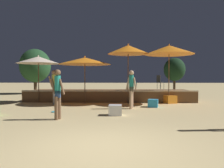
{
  "coord_description": "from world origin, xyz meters",
  "views": [
    {
      "loc": [
        0.36,
        -4.5,
        1.45
      ],
      "look_at": [
        0.0,
        5.97,
        1.16
      ],
      "focal_mm": 35.0,
      "sensor_mm": 36.0,
      "label": 1
    }
  ],
  "objects_px": {
    "cube_seat_4": "(153,103)",
    "bistro_chair_1": "(159,81)",
    "person_1": "(58,92)",
    "patio_umbrella_2": "(169,50)",
    "cube_seat_3": "(139,98)",
    "bistro_chair_0": "(133,81)",
    "person_3": "(54,85)",
    "patio_umbrella_0": "(85,61)",
    "background_tree_1": "(35,66)",
    "cube_seat_1": "(115,110)",
    "cube_seat_2": "(170,99)",
    "person_0": "(131,88)",
    "background_tree_0": "(174,70)",
    "patio_umbrella_1": "(38,60)",
    "patio_umbrella_3": "(128,50)",
    "frisbee_disc": "(54,112)"
  },
  "relations": [
    {
      "from": "patio_umbrella_2",
      "to": "background_tree_0",
      "type": "distance_m",
      "value": 14.31
    },
    {
      "from": "patio_umbrella_1",
      "to": "cube_seat_1",
      "type": "bearing_deg",
      "value": -42.4
    },
    {
      "from": "bistro_chair_0",
      "to": "patio_umbrella_0",
      "type": "bearing_deg",
      "value": 127.67
    },
    {
      "from": "cube_seat_4",
      "to": "frisbee_disc",
      "type": "distance_m",
      "value": 4.78
    },
    {
      "from": "patio_umbrella_3",
      "to": "bistro_chair_0",
      "type": "height_order",
      "value": "patio_umbrella_3"
    },
    {
      "from": "patio_umbrella_0",
      "to": "bistro_chair_0",
      "type": "distance_m",
      "value": 3.82
    },
    {
      "from": "patio_umbrella_0",
      "to": "person_3",
      "type": "xyz_separation_m",
      "value": [
        -1.6,
        -0.6,
        -1.36
      ]
    },
    {
      "from": "patio_umbrella_3",
      "to": "cube_seat_1",
      "type": "distance_m",
      "value": 4.9
    },
    {
      "from": "cube_seat_4",
      "to": "background_tree_0",
      "type": "bearing_deg",
      "value": 72.41
    },
    {
      "from": "cube_seat_1",
      "to": "cube_seat_4",
      "type": "distance_m",
      "value": 3.05
    },
    {
      "from": "cube_seat_2",
      "to": "person_0",
      "type": "xyz_separation_m",
      "value": [
        -2.32,
        -2.29,
        0.77
      ]
    },
    {
      "from": "cube_seat_4",
      "to": "person_3",
      "type": "relative_size",
      "value": 0.3
    },
    {
      "from": "cube_seat_1",
      "to": "cube_seat_2",
      "type": "relative_size",
      "value": 0.67
    },
    {
      "from": "cube_seat_4",
      "to": "person_0",
      "type": "relative_size",
      "value": 0.32
    },
    {
      "from": "cube_seat_3",
      "to": "person_3",
      "type": "relative_size",
      "value": 0.28
    },
    {
      "from": "patio_umbrella_1",
      "to": "cube_seat_1",
      "type": "distance_m",
      "value": 6.61
    },
    {
      "from": "patio_umbrella_2",
      "to": "cube_seat_1",
      "type": "xyz_separation_m",
      "value": [
        -2.94,
        -3.93,
        -2.82
      ]
    },
    {
      "from": "patio_umbrella_0",
      "to": "cube_seat_2",
      "type": "height_order",
      "value": "patio_umbrella_0"
    },
    {
      "from": "cube_seat_3",
      "to": "bistro_chair_1",
      "type": "bearing_deg",
      "value": 40.5
    },
    {
      "from": "person_0",
      "to": "frisbee_disc",
      "type": "relative_size",
      "value": 7.52
    },
    {
      "from": "patio_umbrella_2",
      "to": "frisbee_disc",
      "type": "xyz_separation_m",
      "value": [
        -5.53,
        -3.3,
        -3.0
      ]
    },
    {
      "from": "cube_seat_3",
      "to": "background_tree_1",
      "type": "bearing_deg",
      "value": 142.88
    },
    {
      "from": "patio_umbrella_0",
      "to": "background_tree_1",
      "type": "relative_size",
      "value": 0.73
    },
    {
      "from": "patio_umbrella_2",
      "to": "cube_seat_3",
      "type": "bearing_deg",
      "value": 157.34
    },
    {
      "from": "patio_umbrella_3",
      "to": "background_tree_0",
      "type": "bearing_deg",
      "value": 66.37
    },
    {
      "from": "patio_umbrella_1",
      "to": "bistro_chair_0",
      "type": "xyz_separation_m",
      "value": [
        5.64,
        1.99,
        -1.23
      ]
    },
    {
      "from": "cube_seat_4",
      "to": "bistro_chair_1",
      "type": "bearing_deg",
      "value": 74.72
    },
    {
      "from": "person_1",
      "to": "background_tree_1",
      "type": "xyz_separation_m",
      "value": [
        -5.59,
        12.29,
        1.61
      ]
    },
    {
      "from": "person_1",
      "to": "frisbee_disc",
      "type": "bearing_deg",
      "value": 39.24
    },
    {
      "from": "cube_seat_4",
      "to": "frisbee_disc",
      "type": "xyz_separation_m",
      "value": [
        -4.43,
        -1.8,
        -0.17
      ]
    },
    {
      "from": "patio_umbrella_0",
      "to": "person_3",
      "type": "distance_m",
      "value": 2.18
    },
    {
      "from": "patio_umbrella_2",
      "to": "background_tree_1",
      "type": "bearing_deg",
      "value": 144.82
    },
    {
      "from": "patio_umbrella_1",
      "to": "patio_umbrella_3",
      "type": "bearing_deg",
      "value": -2.67
    },
    {
      "from": "person_0",
      "to": "bistro_chair_1",
      "type": "height_order",
      "value": "person_0"
    },
    {
      "from": "patio_umbrella_2",
      "to": "bistro_chair_0",
      "type": "bearing_deg",
      "value": 130.04
    },
    {
      "from": "person_1",
      "to": "patio_umbrella_2",
      "type": "bearing_deg",
      "value": -27.09
    },
    {
      "from": "background_tree_1",
      "to": "person_1",
      "type": "bearing_deg",
      "value": -65.53
    },
    {
      "from": "cube_seat_1",
      "to": "background_tree_1",
      "type": "bearing_deg",
      "value": 123.73
    },
    {
      "from": "patio_umbrella_1",
      "to": "person_3",
      "type": "height_order",
      "value": "patio_umbrella_1"
    },
    {
      "from": "bistro_chair_0",
      "to": "person_3",
      "type": "bearing_deg",
      "value": 122.18
    },
    {
      "from": "bistro_chair_1",
      "to": "background_tree_0",
      "type": "xyz_separation_m",
      "value": [
        3.93,
        11.91,
        1.18
      ]
    },
    {
      "from": "bistro_chair_1",
      "to": "frisbee_disc",
      "type": "distance_m",
      "value": 7.56
    },
    {
      "from": "cube_seat_3",
      "to": "bistro_chair_0",
      "type": "height_order",
      "value": "bistro_chair_0"
    },
    {
      "from": "cube_seat_3",
      "to": "patio_umbrella_2",
      "type": "bearing_deg",
      "value": -22.66
    },
    {
      "from": "cube_seat_4",
      "to": "background_tree_1",
      "type": "distance_m",
      "value": 13.17
    },
    {
      "from": "cube_seat_3",
      "to": "patio_umbrella_3",
      "type": "bearing_deg",
      "value": -135.75
    },
    {
      "from": "person_0",
      "to": "bistro_chair_1",
      "type": "distance_m",
      "value": 4.51
    },
    {
      "from": "background_tree_0",
      "to": "bistro_chair_1",
      "type": "bearing_deg",
      "value": -108.24
    },
    {
      "from": "patio_umbrella_0",
      "to": "person_0",
      "type": "xyz_separation_m",
      "value": [
        2.54,
        -2.13,
        -1.42
      ]
    },
    {
      "from": "cube_seat_1",
      "to": "person_1",
      "type": "xyz_separation_m",
      "value": [
        -1.98,
        -0.95,
        0.75
      ]
    }
  ]
}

